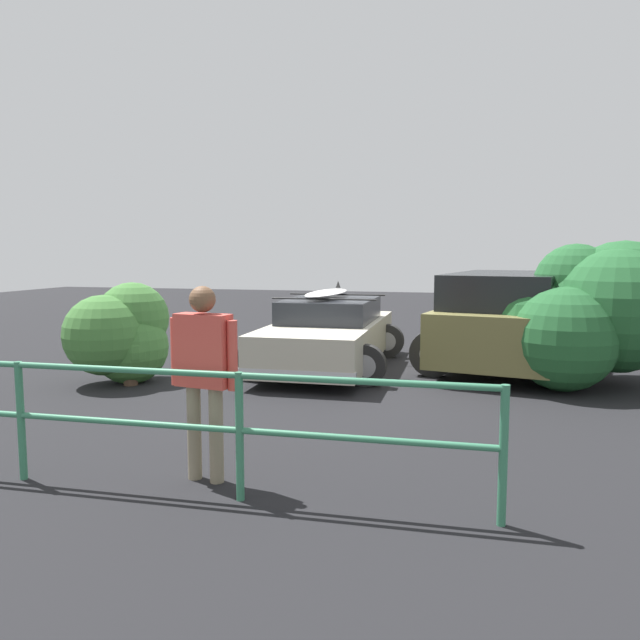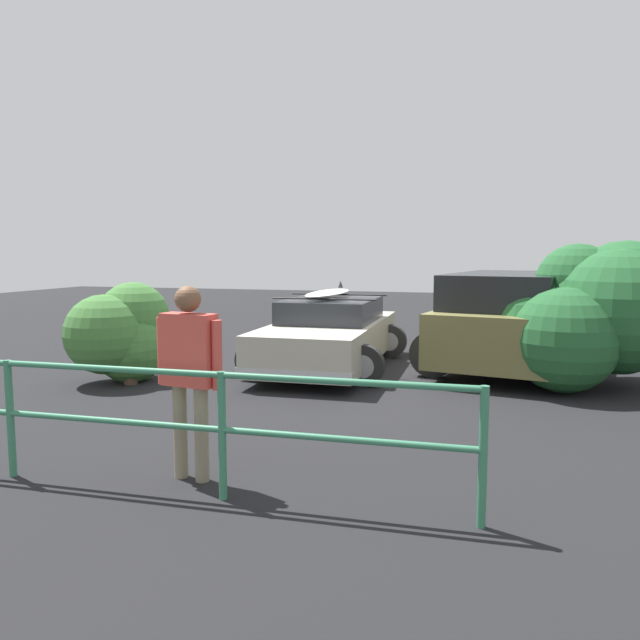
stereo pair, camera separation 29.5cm
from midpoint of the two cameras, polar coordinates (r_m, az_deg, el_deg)
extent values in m
cube|color=black|center=(11.02, 3.23, -4.91)|extent=(44.00, 44.00, 0.02)
cube|color=#B7B29E|center=(11.39, 1.58, -1.84)|extent=(1.88, 4.53, 0.67)
cube|color=#23262B|center=(11.50, 1.79, 0.94)|extent=(1.61, 2.19, 0.41)
cube|color=silver|center=(9.32, -1.55, -5.00)|extent=(1.82, 0.14, 0.14)
cube|color=silver|center=(13.55, 3.72, -1.46)|extent=(1.82, 0.14, 0.14)
cylinder|color=black|center=(9.89, 4.86, -4.19)|extent=(0.67, 0.18, 0.67)
cylinder|color=#99999E|center=(9.89, 4.86, -4.19)|extent=(0.37, 0.19, 0.37)
cylinder|color=black|center=(10.35, -5.13, -3.71)|extent=(0.67, 0.18, 0.67)
cylinder|color=#99999E|center=(10.35, -5.13, -3.71)|extent=(0.37, 0.19, 0.37)
cylinder|color=black|center=(12.61, 7.06, -1.93)|extent=(0.67, 0.18, 0.67)
cylinder|color=#99999E|center=(12.61, 7.06, -1.93)|extent=(0.37, 0.19, 0.37)
cylinder|color=black|center=(12.98, -0.92, -1.65)|extent=(0.67, 0.18, 0.67)
cylinder|color=#99999E|center=(12.98, -0.92, -1.65)|extent=(0.37, 0.19, 0.37)
cylinder|color=black|center=(10.90, 1.09, 1.93)|extent=(1.87, 0.07, 0.03)
cylinder|color=black|center=(12.06, 2.43, 2.35)|extent=(1.87, 0.07, 0.03)
ellipsoid|color=white|center=(11.63, 1.49, 2.50)|extent=(0.60, 2.23, 0.09)
cone|color=black|center=(12.48, 2.57, 3.28)|extent=(0.10, 0.10, 0.14)
cube|color=brown|center=(11.76, 17.52, -0.95)|extent=(2.73, 4.55, 0.89)
cube|color=black|center=(11.70, 17.64, 2.66)|extent=(2.40, 3.60, 0.59)
cylinder|color=black|center=(13.94, 19.08, 0.50)|extent=(0.74, 0.32, 0.72)
cylinder|color=black|center=(10.43, 21.67, -3.69)|extent=(0.80, 0.22, 0.80)
cylinder|color=#99999E|center=(10.43, 21.67, -3.69)|extent=(0.44, 0.23, 0.44)
cylinder|color=black|center=(10.79, 11.09, -3.04)|extent=(0.80, 0.22, 0.80)
cylinder|color=#99999E|center=(10.79, 11.09, -3.04)|extent=(0.44, 0.23, 0.44)
cylinder|color=black|center=(12.94, 22.77, -1.87)|extent=(0.80, 0.22, 0.80)
cylinder|color=#99999E|center=(12.94, 22.77, -1.87)|extent=(0.44, 0.23, 0.44)
cylinder|color=black|center=(13.24, 14.17, -1.39)|extent=(0.80, 0.22, 0.80)
cylinder|color=#99999E|center=(13.24, 14.17, -1.39)|extent=(0.44, 0.23, 0.44)
cylinder|color=gray|center=(5.94, -9.35, -10.27)|extent=(0.13, 0.13, 0.89)
cylinder|color=gray|center=(6.07, -11.27, -9.93)|extent=(0.13, 0.13, 0.89)
cube|color=#DB4C42|center=(5.83, -10.48, -2.70)|extent=(0.55, 0.28, 0.67)
sphere|color=brown|center=(5.78, -10.57, 1.90)|extent=(0.24, 0.24, 0.24)
cylinder|color=#DB4C42|center=(5.67, -7.93, -3.20)|extent=(0.09, 0.09, 0.63)
cylinder|color=#DB4C42|center=(6.02, -12.86, -2.74)|extent=(0.09, 0.09, 0.63)
cylinder|color=#387F5B|center=(5.08, 16.32, -11.98)|extent=(0.07, 0.07, 1.12)
cylinder|color=#387F5B|center=(5.46, -7.38, -10.49)|extent=(0.07, 0.07, 1.12)
cylinder|color=#387F5B|center=(6.57, -25.30, -8.16)|extent=(0.07, 0.07, 1.12)
cylinder|color=#387F5B|center=(6.46, -25.52, -3.59)|extent=(8.64, 0.23, 0.06)
cylinder|color=#387F5B|center=(6.55, -25.32, -7.69)|extent=(8.64, 0.23, 0.06)
cylinder|color=#4C3828|center=(10.48, -16.15, -4.64)|extent=(0.22, 0.22, 0.37)
sphere|color=#427A38|center=(10.79, -15.93, 0.24)|extent=(1.18, 1.18, 1.18)
sphere|color=#427A38|center=(10.68, -16.13, -2.31)|extent=(1.22, 1.22, 1.22)
sphere|color=#427A38|center=(10.54, -18.34, -1.25)|extent=(1.29, 1.29, 1.29)
sphere|color=#427A38|center=(10.48, -16.00, -2.54)|extent=(0.81, 0.81, 0.81)
cylinder|color=#4C3828|center=(10.96, 23.18, -4.23)|extent=(0.37, 0.37, 0.45)
sphere|color=#235B2D|center=(11.03, 26.81, 1.17)|extent=(2.06, 2.06, 2.06)
sphere|color=#235B2D|center=(10.62, 26.38, 0.70)|extent=(1.93, 1.93, 1.93)
sphere|color=#235B2D|center=(10.68, 23.99, 1.05)|extent=(1.34, 1.34, 1.34)
sphere|color=#235B2D|center=(10.91, 23.17, 2.98)|extent=(1.32, 1.32, 1.32)
sphere|color=#235B2D|center=(10.52, 19.79, -0.40)|extent=(1.40, 1.40, 1.40)
sphere|color=#235B2D|center=(10.08, 22.23, -1.70)|extent=(1.59, 1.59, 1.59)
camera|label=1|loc=(0.15, -89.21, 0.09)|focal=35.00mm
camera|label=2|loc=(0.15, 90.79, -0.09)|focal=35.00mm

